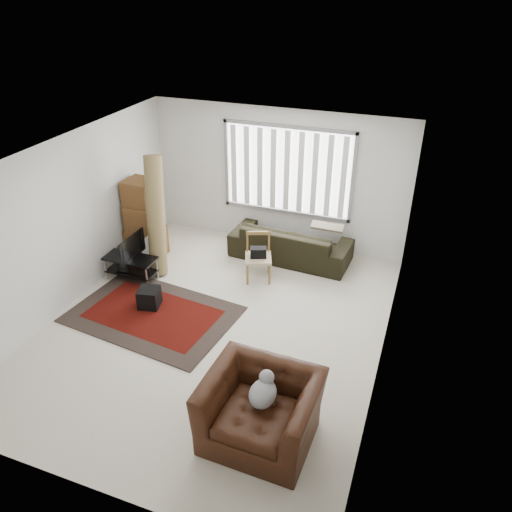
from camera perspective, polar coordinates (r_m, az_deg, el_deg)
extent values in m
plane|color=beige|center=(7.85, -4.64, -8.08)|extent=(6.00, 6.00, 0.00)
cube|color=white|center=(6.55, -5.62, 10.88)|extent=(5.00, 6.00, 0.02)
cube|color=silver|center=(9.63, 2.49, 8.80)|extent=(5.00, 0.02, 2.70)
cube|color=silver|center=(5.11, -19.83, -15.22)|extent=(5.00, 0.02, 2.70)
cube|color=silver|center=(8.39, -20.81, 3.42)|extent=(0.02, 6.00, 2.70)
cube|color=silver|center=(6.56, 15.18, -3.22)|extent=(0.02, 6.00, 2.70)
cube|color=white|center=(9.49, 3.64, 9.72)|extent=(2.40, 0.01, 1.60)
cube|color=gray|center=(9.47, 3.60, 9.68)|extent=(2.52, 0.06, 1.72)
cube|color=white|center=(9.43, 3.53, 9.60)|extent=(2.40, 0.02, 1.55)
cube|color=black|center=(8.24, -11.71, -6.53)|extent=(2.74, 1.99, 0.02)
cube|color=#440B06|center=(8.23, -11.72, -6.47)|extent=(2.15, 1.40, 0.00)
cube|color=black|center=(8.98, -14.21, -0.26)|extent=(0.92, 0.41, 0.04)
cube|color=black|center=(9.11, -14.01, -1.66)|extent=(0.88, 0.38, 0.03)
cylinder|color=#B2B2B7|center=(9.19, -16.77, -1.46)|extent=(0.03, 0.03, 0.46)
cylinder|color=#B2B2B7|center=(8.76, -12.39, -2.47)|extent=(0.03, 0.03, 0.46)
cylinder|color=#B2B2B7|center=(9.42, -15.57, -0.43)|extent=(0.03, 0.03, 0.46)
cylinder|color=#B2B2B7|center=(9.01, -11.26, -1.36)|extent=(0.03, 0.03, 0.46)
imported|color=black|center=(8.87, -14.39, 1.03)|extent=(0.10, 0.74, 0.43)
cube|color=black|center=(8.33, -12.10, -4.67)|extent=(0.39, 0.39, 0.32)
cube|color=brown|center=(9.77, -12.37, 1.54)|extent=(0.65, 0.59, 0.57)
cube|color=brown|center=(9.50, -12.71, 4.31)|extent=(0.59, 0.53, 0.51)
cube|color=brown|center=(9.37, -13.09, 7.14)|extent=(0.53, 0.53, 0.46)
cube|color=silver|center=(9.35, -11.64, 0.45)|extent=(0.51, 0.26, 0.63)
cylinder|color=olive|center=(8.95, -11.37, 4.50)|extent=(0.55, 0.83, 2.13)
imported|color=black|center=(9.41, 3.99, 2.08)|extent=(2.31, 1.11, 0.87)
cube|color=tan|center=(8.75, 0.26, -0.25)|extent=(0.59, 0.59, 0.05)
cylinder|color=olive|center=(8.69, -0.98, -2.10)|extent=(0.04, 0.04, 0.42)
cylinder|color=olive|center=(8.70, 1.54, -2.08)|extent=(0.04, 0.04, 0.42)
cylinder|color=olive|center=(9.02, -0.98, -0.80)|extent=(0.04, 0.04, 0.42)
cylinder|color=olive|center=(9.02, 1.46, -0.79)|extent=(0.04, 0.04, 0.42)
cube|color=olive|center=(8.73, 0.25, 2.65)|extent=(0.42, 0.19, 0.06)
cube|color=olive|center=(8.82, -1.00, 1.59)|extent=(0.05, 0.05, 0.42)
cube|color=olive|center=(8.82, 1.49, 1.61)|extent=(0.05, 0.05, 0.42)
cube|color=black|center=(8.69, 0.27, 0.41)|extent=(0.32, 0.25, 0.18)
imported|color=#32160A|center=(5.97, 0.55, -16.80)|extent=(1.32, 1.16, 0.96)
ellipsoid|color=#59595B|center=(5.87, 0.56, -15.85)|extent=(0.27, 0.35, 0.24)
sphere|color=#59595B|center=(5.88, 1.23, -13.70)|extent=(0.18, 0.18, 0.18)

